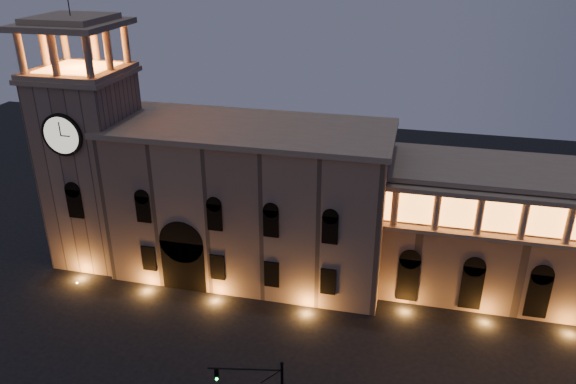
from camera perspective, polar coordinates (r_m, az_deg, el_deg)
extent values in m
cube|color=#8E725D|center=(63.14, -3.83, -1.15)|extent=(30.00, 12.00, 17.00)
cube|color=#9F886D|center=(59.88, -4.06, 6.46)|extent=(30.80, 12.80, 0.60)
cube|color=black|center=(63.25, -10.37, -7.16)|extent=(5.00, 1.40, 6.00)
cylinder|color=black|center=(61.75, -10.57, -4.79)|extent=(5.00, 1.40, 5.00)
cube|color=orange|center=(63.20, -10.42, -7.41)|extent=(4.20, 0.20, 5.00)
cube|color=#8E725D|center=(68.74, -19.07, 1.96)|extent=(9.00, 9.00, 22.00)
cube|color=#9F886D|center=(65.54, -20.43, 11.08)|extent=(9.80, 9.80, 0.50)
cylinder|color=black|center=(63.15, -21.97, 5.39)|extent=(4.60, 0.35, 4.60)
cylinder|color=beige|center=(63.04, -22.04, 5.35)|extent=(4.00, 0.12, 4.00)
cube|color=#9F886D|center=(65.44, -20.49, 11.51)|extent=(9.40, 9.40, 0.50)
cube|color=orange|center=(65.38, -20.53, 11.76)|extent=(6.80, 6.80, 0.15)
cylinder|color=#9F886D|center=(64.20, -25.55, 12.62)|extent=(0.76, 0.76, 4.20)
cylinder|color=#9F886D|center=(61.94, -22.71, 12.74)|extent=(0.76, 0.76, 4.20)
cylinder|color=#9F886D|center=(59.83, -19.66, 12.85)|extent=(0.76, 0.76, 4.20)
cylinder|color=#9F886D|center=(70.23, -21.78, 14.08)|extent=(0.76, 0.76, 4.20)
cylinder|color=#9F886D|center=(68.17, -19.06, 14.20)|extent=(0.76, 0.76, 4.20)
cylinder|color=#9F886D|center=(66.26, -16.17, 14.30)|extent=(0.76, 0.76, 4.20)
cylinder|color=#9F886D|center=(67.18, -23.59, 13.39)|extent=(0.76, 0.76, 4.20)
cylinder|color=#9F886D|center=(63.02, -17.83, 13.61)|extent=(0.76, 0.76, 4.20)
cube|color=#9F886D|center=(64.67, -21.13, 15.59)|extent=(9.80, 9.80, 0.60)
cube|color=#9F886D|center=(64.60, -21.21, 16.11)|extent=(7.50, 7.50, 0.60)
cube|color=#896C57|center=(65.44, 26.72, -4.43)|extent=(40.00, 10.00, 14.00)
cylinder|color=#9F886D|center=(56.32, 10.81, -1.49)|extent=(0.70, 0.70, 4.00)
cylinder|color=#9F886D|center=(56.38, 14.86, -1.88)|extent=(0.70, 0.70, 4.00)
cylinder|color=#9F886D|center=(56.73, 18.88, -2.25)|extent=(0.70, 0.70, 4.00)
cylinder|color=#9F886D|center=(57.35, 22.84, -2.60)|extent=(0.70, 0.70, 4.00)
cylinder|color=#9F886D|center=(58.24, 26.70, -2.94)|extent=(0.70, 0.70, 4.00)
sphere|color=black|center=(42.28, -0.62, -17.00)|extent=(0.30, 0.30, 0.30)
cylinder|color=black|center=(42.92, -4.42, -17.50)|extent=(5.38, 1.14, 0.13)
cube|color=black|center=(43.55, -7.24, -17.87)|extent=(0.38, 0.36, 0.93)
cylinder|color=#0CE53F|center=(43.63, -7.26, -18.32)|extent=(0.21, 0.12, 0.20)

